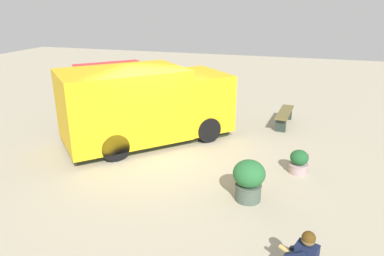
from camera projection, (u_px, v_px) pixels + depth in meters
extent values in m
plane|color=#A89F87|center=(155.00, 151.00, 10.48)|extent=(40.00, 40.00, 0.00)
cube|color=gold|center=(124.00, 105.00, 10.58)|extent=(4.12, 4.13, 2.09)
cube|color=gold|center=(198.00, 99.00, 11.76)|extent=(2.63, 2.63, 1.78)
cube|color=black|center=(217.00, 88.00, 11.98)|extent=(1.32, 1.31, 0.67)
cube|color=black|center=(112.00, 92.00, 11.50)|extent=(1.40, 1.40, 0.73)
cube|color=red|center=(108.00, 64.00, 11.44)|extent=(1.93, 1.94, 0.03)
cube|color=black|center=(149.00, 136.00, 11.31)|extent=(4.70, 4.71, 0.22)
cylinder|color=black|center=(208.00, 130.00, 11.05)|extent=(0.71, 0.71, 0.79)
cylinder|color=black|center=(179.00, 112.00, 12.76)|extent=(0.71, 0.71, 0.79)
cylinder|color=black|center=(115.00, 147.00, 9.74)|extent=(0.71, 0.71, 0.79)
cylinder|color=black|center=(96.00, 125.00, 11.45)|extent=(0.71, 0.71, 0.79)
sphere|color=brown|center=(308.00, 239.00, 5.44)|extent=(0.21, 0.21, 0.21)
sphere|color=#49310F|center=(309.00, 238.00, 5.43)|extent=(0.22, 0.22, 0.22)
cube|color=#151D3B|center=(300.00, 248.00, 5.69)|extent=(0.35, 0.20, 0.27)
cube|color=#151D3B|center=(295.00, 255.00, 5.54)|extent=(0.35, 0.20, 0.27)
cylinder|color=tan|center=(287.00, 251.00, 5.74)|extent=(0.28, 0.24, 0.07)
cube|color=#C93833|center=(287.00, 250.00, 5.73)|extent=(0.22, 0.19, 0.02)
cylinder|color=#455447|center=(248.00, 192.00, 7.87)|extent=(0.57, 0.57, 0.38)
torus|color=#455044|center=(248.00, 185.00, 7.81)|extent=(0.59, 0.59, 0.04)
ellipsoid|color=#256431|center=(249.00, 174.00, 7.72)|extent=(0.71, 0.71, 0.60)
sphere|color=#F4E757|center=(257.00, 170.00, 7.48)|extent=(0.09, 0.09, 0.09)
sphere|color=#E7E75D|center=(236.00, 170.00, 7.67)|extent=(0.06, 0.06, 0.06)
sphere|color=#ECF24F|center=(241.00, 164.00, 7.87)|extent=(0.05, 0.05, 0.05)
sphere|color=#E8F151|center=(254.00, 163.00, 7.84)|extent=(0.07, 0.07, 0.07)
cylinder|color=#A28A8A|center=(298.00, 168.00, 9.14)|extent=(0.48, 0.48, 0.24)
torus|color=gray|center=(299.00, 164.00, 9.11)|extent=(0.50, 0.50, 0.04)
ellipsoid|color=#1D5429|center=(299.00, 158.00, 9.04)|extent=(0.46, 0.46, 0.39)
sphere|color=#CF2C4F|center=(305.00, 153.00, 9.05)|extent=(0.06, 0.06, 0.06)
sphere|color=#E1294C|center=(301.00, 152.00, 9.15)|extent=(0.06, 0.06, 0.06)
sphere|color=#DA2657|center=(307.00, 157.00, 8.99)|extent=(0.09, 0.09, 0.09)
sphere|color=red|center=(295.00, 154.00, 9.21)|extent=(0.05, 0.05, 0.05)
sphere|color=#C62B51|center=(305.00, 154.00, 9.10)|extent=(0.06, 0.06, 0.06)
sphere|color=red|center=(307.00, 155.00, 9.01)|extent=(0.09, 0.09, 0.09)
cube|color=brown|center=(285.00, 112.00, 12.49)|extent=(0.56, 1.83, 0.06)
cube|color=#26332C|center=(287.00, 113.00, 13.21)|extent=(0.35, 0.11, 0.45)
cube|color=#26332C|center=(281.00, 125.00, 11.95)|extent=(0.35, 0.11, 0.45)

